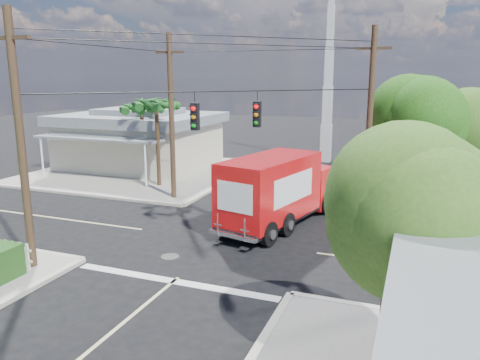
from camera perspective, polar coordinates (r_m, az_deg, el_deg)
The scene contains 14 objects.
ground at distance 19.92m, azimuth -2.07°, elevation -7.37°, with size 120.00×120.00×0.00m, color black.
sidewalk_nw at distance 34.16m, azimuth -11.81°, elevation 0.99°, with size 14.12×14.12×0.14m.
road_markings at distance 18.66m, azimuth -3.86°, elevation -8.79°, with size 32.00×32.00×0.01m.
building_nw at distance 35.73m, azimuth -12.12°, elevation 4.97°, with size 10.80×10.20×4.30m.
radio_tower at distance 37.86m, azimuth 10.68°, elevation 10.65°, with size 0.80×0.80×17.00m.
tree_ne_front at distance 24.06m, azimuth 20.67°, elevation 6.95°, with size 4.21×4.14×6.66m.
tree_ne_back at distance 26.42m, azimuth 26.29°, elevation 5.63°, with size 3.77×3.66×5.82m.
tree_se at distance 10.36m, azimuth 18.29°, elevation -3.55°, with size 3.67×3.54×5.62m.
palm_nw_front at distance 28.89m, azimuth -10.17°, elevation 8.93°, with size 3.01×3.08×5.59m.
palm_nw_back at distance 31.24m, azimuth -11.90°, elevation 8.44°, with size 3.01×3.08×5.19m.
utility_poles at distance 20.94m, azimuth -4.47°, elevation 6.74°, with size 12.00×10.68×9.00m.
vending_boxes at distance 24.22m, azimuth 18.24°, elevation -2.66°, with size 1.90×0.50×1.10m.
delivery_truck at distance 21.50m, azimuth 4.64°, elevation -1.23°, with size 3.96×7.93×3.30m.
parked_car at distance 20.29m, azimuth 26.46°, elevation -5.79°, with size 2.87×6.22×1.73m, color silver.
Camera 1 is at (7.35, -17.22, 6.82)m, focal length 35.00 mm.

